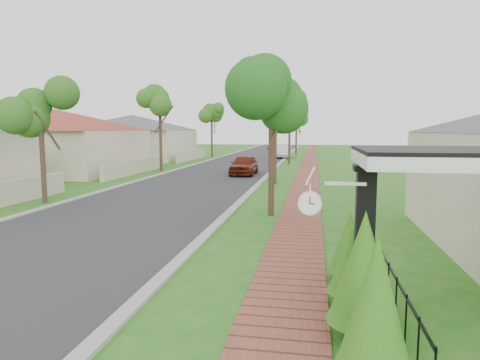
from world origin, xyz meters
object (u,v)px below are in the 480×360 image
Objects in this scene: near_tree at (272,96)px; utility_pole at (272,120)px; parked_car_red at (244,165)px; parked_car_white at (283,151)px; porch_post at (364,248)px; station_clock at (313,201)px.

utility_pole is (-1.30, 13.00, -0.54)m from near_tree.
parked_car_red is at bearing 166.44° from utility_pole.
utility_pole is at bearing -89.85° from parked_car_white.
utility_pole reaches higher than parked_car_white.
parked_car_red is (-5.55, 21.46, -0.44)m from porch_post.
porch_post is 2.41× the size of station_clock.
parked_car_red is 0.88× the size of parked_car_white.
parked_car_white is at bearing 96.03° from porch_post.
near_tree is at bearing -84.29° from utility_pole.
porch_post is 39.50m from parked_car_white.
porch_post is at bearing 25.12° from station_clock.
utility_pole is at bearing 97.45° from station_clock.
porch_post is 0.47× the size of near_tree.
parked_car_white reaches higher than parked_car_red.
station_clock is at bearing -154.88° from porch_post.
porch_post reaches higher than parked_car_white.
near_tree is 8.84m from station_clock.
utility_pole reaches higher than parked_car_red.
utility_pole reaches higher than near_tree.
parked_car_white is at bearing 91.57° from utility_pole.
parked_car_white is 4.32× the size of station_clock.
near_tree is (1.80, -31.28, 3.50)m from parked_car_white.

